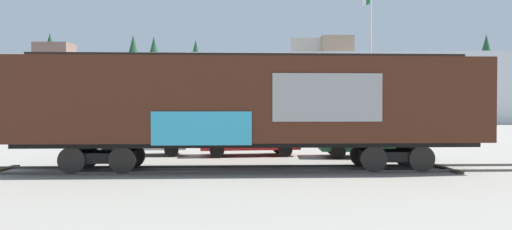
{
  "coord_description": "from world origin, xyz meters",
  "views": [
    {
      "loc": [
        1.25,
        -15.58,
        2.23
      ],
      "look_at": [
        0.63,
        1.93,
        1.96
      ],
      "focal_mm": 30.46,
      "sensor_mm": 36.0,
      "label": 1
    }
  ],
  "objects_px": {
    "flagpole": "(369,51)",
    "parked_car_red": "(248,137)",
    "freight_car": "(249,103)",
    "parked_car_green": "(368,138)",
    "parked_car_silver": "(141,139)"
  },
  "relations": [
    {
      "from": "flagpole",
      "to": "parked_car_green",
      "type": "height_order",
      "value": "flagpole"
    },
    {
      "from": "parked_car_silver",
      "to": "parked_car_green",
      "type": "relative_size",
      "value": 0.95
    },
    {
      "from": "flagpole",
      "to": "parked_car_green",
      "type": "distance_m",
      "value": 10.95
    },
    {
      "from": "freight_car",
      "to": "parked_car_red",
      "type": "height_order",
      "value": "freight_car"
    },
    {
      "from": "freight_car",
      "to": "parked_car_green",
      "type": "xyz_separation_m",
      "value": [
        5.2,
        4.32,
        -1.58
      ]
    },
    {
      "from": "flagpole",
      "to": "parked_car_red",
      "type": "xyz_separation_m",
      "value": [
        -7.66,
        -8.9,
        -5.23
      ]
    },
    {
      "from": "flagpole",
      "to": "parked_car_red",
      "type": "bearing_deg",
      "value": -130.74
    },
    {
      "from": "flagpole",
      "to": "parked_car_green",
      "type": "xyz_separation_m",
      "value": [
        -2.16,
        -9.38,
        -5.23
      ]
    },
    {
      "from": "parked_car_silver",
      "to": "parked_car_green",
      "type": "height_order",
      "value": "parked_car_green"
    },
    {
      "from": "freight_car",
      "to": "parked_car_silver",
      "type": "distance_m",
      "value": 7.23
    },
    {
      "from": "parked_car_green",
      "to": "flagpole",
      "type": "bearing_deg",
      "value": 77.02
    },
    {
      "from": "parked_car_green",
      "to": "parked_car_red",
      "type": "bearing_deg",
      "value": 175.03
    },
    {
      "from": "flagpole",
      "to": "parked_car_silver",
      "type": "relative_size",
      "value": 2.37
    },
    {
      "from": "freight_car",
      "to": "parked_car_green",
      "type": "relative_size",
      "value": 3.71
    },
    {
      "from": "flagpole",
      "to": "parked_car_silver",
      "type": "height_order",
      "value": "flagpole"
    }
  ]
}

